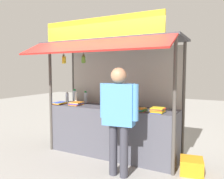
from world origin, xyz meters
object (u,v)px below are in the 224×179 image
Objects in this scene: water_bottle_rear_center at (76,98)px; magazine_stack_right at (76,104)px; magazine_stack_front_left at (60,103)px; magazine_stack_front_right at (158,110)px; magazine_stack_far_right at (141,110)px; water_bottle_mid_left at (129,101)px; water_bottle_far_left at (75,96)px; plastic_crate at (191,166)px; water_bottle_left at (86,97)px; water_bottle_center at (67,98)px; banana_bunch_inner_left at (83,59)px; water_bottle_back_right at (120,101)px; banana_bunch_inner_right at (64,60)px; vendor_person at (119,112)px.

magazine_stack_right is (0.12, -0.15, -0.09)m from water_bottle_rear_center.
magazine_stack_right is at bearing 12.22° from magazine_stack_front_left.
magazine_stack_front_right reaches higher than magazine_stack_far_right.
water_bottle_rear_center is 0.99× the size of magazine_stack_front_right.
magazine_stack_far_right is (1.57, -0.23, -0.09)m from water_bottle_rear_center.
water_bottle_rear_center is 1.25m from water_bottle_mid_left.
water_bottle_far_left is at bearing 131.45° from magazine_stack_right.
plastic_crate is at bearing 2.91° from magazine_stack_far_right.
water_bottle_far_left reaches higher than water_bottle_left.
banana_bunch_inner_left reaches higher than water_bottle_center.
water_bottle_back_right is 0.74× the size of magazine_stack_front_left.
magazine_stack_front_right is 2.13m from magazine_stack_front_left.
magazine_stack_far_right is at bearing 9.39° from banana_bunch_inner_right.
banana_bunch_inner_left is at bearing -0.38° from banana_bunch_inner_right.
magazine_stack_right is 1.10× the size of magazine_stack_far_right.
water_bottle_left is at bearing 168.83° from water_bottle_mid_left.
vendor_person is (0.89, -0.33, -0.85)m from banana_bunch_inner_left.
water_bottle_far_left is at bearing 49.85° from water_bottle_center.
banana_bunch_inner_left is (-0.72, -0.45, 0.79)m from water_bottle_mid_left.
water_bottle_left is at bearing 122.35° from banana_bunch_inner_left.
plastic_crate is (1.19, -0.16, -0.97)m from water_bottle_mid_left.
water_bottle_far_left is at bearing 140.80° from vendor_person.
water_bottle_mid_left is (1.45, -0.22, -0.01)m from water_bottle_far_left.
water_bottle_center is at bearing 176.66° from water_bottle_mid_left.
water_bottle_rear_center is at bearing -12.62° from water_bottle_center.
water_bottle_far_left is 1.19× the size of magazine_stack_far_right.
vendor_person is (1.42, -0.81, -0.04)m from water_bottle_rear_center.
banana_bunch_inner_left reaches higher than vendor_person.
water_bottle_far_left is 1.07m from banana_bunch_inner_right.
water_bottle_center is 0.79× the size of banana_bunch_inner_right.
banana_bunch_inner_right is at bearing -172.04° from magazine_stack_front_right.
water_bottle_far_left reaches higher than magazine_stack_front_right.
magazine_stack_far_right reaches higher than plastic_crate.
water_bottle_far_left is at bearing 81.78° from magazine_stack_front_left.
vendor_person is at bearing -18.83° from magazine_stack_front_left.
magazine_stack_front_right is (1.88, -0.22, -0.07)m from water_bottle_rear_center.
plastic_crate is at bearing 24.15° from vendor_person.
water_bottle_far_left reaches higher than water_bottle_mid_left.
magazine_stack_far_right is 0.85× the size of banana_bunch_inner_left.
magazine_stack_front_right is (1.76, -0.07, 0.01)m from magazine_stack_right.
water_bottle_back_right is 0.94× the size of water_bottle_center.
water_bottle_mid_left is at bearing 20.99° from banana_bunch_inner_right.
water_bottle_back_right is at bearing 107.70° from vendor_person.
water_bottle_center reaches higher than plastic_crate.
plastic_crate is (2.75, -0.25, -0.95)m from water_bottle_center.
water_bottle_far_left is 2.11m from magazine_stack_front_right.
banana_bunch_inner_right is (-1.80, -0.25, 0.88)m from magazine_stack_front_right.
magazine_stack_right is (0.42, -0.22, -0.08)m from water_bottle_center.
water_bottle_back_right is at bearing -4.02° from water_bottle_far_left.
magazine_stack_right is 2.48m from plastic_crate.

